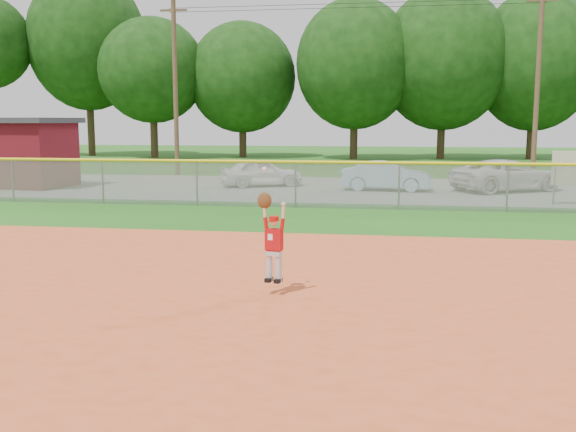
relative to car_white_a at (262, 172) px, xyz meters
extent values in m
plane|color=#1D5413|center=(2.35, -16.30, -0.62)|extent=(120.00, 120.00, 0.00)
cube|color=#C34A23|center=(2.35, -19.30, -0.60)|extent=(24.00, 16.00, 0.04)
cube|color=slate|center=(2.35, -0.30, -0.61)|extent=(44.00, 10.00, 0.03)
imported|color=white|center=(0.00, 0.00, 0.00)|extent=(3.76, 2.66, 1.19)
imported|color=#92BDDA|center=(5.29, -0.85, -0.01)|extent=(3.65, 1.50, 1.18)
imported|color=silver|center=(10.08, -0.31, 0.04)|extent=(4.97, 4.06, 1.26)
cube|color=#500B12|center=(-9.84, -1.69, 0.74)|extent=(3.83, 3.10, 2.73)
cube|color=#333338|center=(-9.84, -1.69, 2.21)|extent=(4.33, 3.59, 0.22)
cylinder|color=gray|center=(10.87, -4.42, 0.06)|extent=(0.07, 0.07, 1.38)
cube|color=gray|center=(2.35, -6.30, 0.13)|extent=(40.00, 0.03, 1.50)
cylinder|color=yellow|center=(2.35, -6.30, 0.88)|extent=(40.00, 0.10, 0.10)
cylinder|color=gray|center=(-7.65, -6.30, 0.13)|extent=(0.06, 0.06, 1.50)
cylinder|color=gray|center=(-4.31, -6.30, 0.13)|extent=(0.06, 0.06, 1.50)
cylinder|color=gray|center=(-0.98, -6.30, 0.13)|extent=(0.06, 0.06, 1.50)
cylinder|color=gray|center=(2.35, -6.30, 0.13)|extent=(0.06, 0.06, 1.50)
cylinder|color=gray|center=(5.69, -6.30, 0.13)|extent=(0.06, 0.06, 1.50)
cylinder|color=gray|center=(9.02, -6.30, 0.13)|extent=(0.06, 0.06, 1.50)
cylinder|color=#4C3823|center=(-5.65, 5.70, 3.88)|extent=(0.24, 0.24, 9.00)
cube|color=#4C3823|center=(-5.65, 5.70, 7.78)|extent=(1.40, 0.10, 0.10)
cylinder|color=#4C3823|center=(12.35, 5.70, 3.88)|extent=(0.24, 0.24, 9.00)
cube|color=#4C3823|center=(12.35, 5.70, 7.78)|extent=(1.40, 0.10, 0.10)
cylinder|color=black|center=(3.35, 5.70, 7.68)|extent=(18.50, 0.02, 0.02)
cylinder|color=black|center=(3.35, 5.70, 7.88)|extent=(18.50, 0.02, 0.02)
cylinder|color=#422D1C|center=(-18.26, 22.11, 2.42)|extent=(0.56, 0.56, 6.10)
ellipsoid|color=#193F0F|center=(-18.26, 22.11, 8.38)|extent=(9.19, 9.19, 10.85)
cylinder|color=#422D1C|center=(-12.27, 20.23, 1.59)|extent=(0.56, 0.56, 4.43)
ellipsoid|color=#193F0F|center=(-12.27, 20.23, 5.92)|extent=(8.01, 8.01, 7.88)
cylinder|color=#422D1C|center=(-5.72, 21.87, 1.43)|extent=(0.56, 0.56, 4.11)
ellipsoid|color=#193F0F|center=(-5.72, 21.87, 5.44)|extent=(8.19, 8.19, 8.39)
cylinder|color=#422D1C|center=(2.89, 20.84, 1.70)|extent=(0.56, 0.56, 4.64)
ellipsoid|color=#193F0F|center=(2.89, 20.84, 6.23)|extent=(8.57, 8.57, 9.43)
cylinder|color=#422D1C|center=(9.27, 22.05, 1.82)|extent=(0.56, 0.56, 4.89)
ellipsoid|color=#193F0F|center=(9.27, 22.05, 6.60)|extent=(9.41, 9.41, 10.28)
cylinder|color=#422D1C|center=(15.78, 22.72, 1.77)|extent=(0.56, 0.56, 4.78)
ellipsoid|color=#193F0F|center=(15.78, 22.72, 6.44)|extent=(8.62, 8.62, 10.06)
cylinder|color=silver|center=(3.42, -16.92, -0.16)|extent=(0.12, 0.12, 0.45)
cylinder|color=silver|center=(3.57, -16.95, -0.16)|extent=(0.12, 0.12, 0.45)
cube|color=black|center=(3.41, -16.95, -0.35)|extent=(0.13, 0.20, 0.06)
cube|color=black|center=(3.57, -16.98, -0.35)|extent=(0.13, 0.20, 0.06)
cube|color=silver|center=(3.50, -16.94, 0.09)|extent=(0.26, 0.17, 0.09)
cube|color=maroon|center=(3.50, -16.94, 0.15)|extent=(0.27, 0.18, 0.04)
cube|color=#B50C10|center=(3.50, -16.94, 0.32)|extent=(0.29, 0.20, 0.34)
cube|color=white|center=(3.44, -17.00, 0.37)|extent=(0.08, 0.02, 0.10)
sphere|color=beige|center=(3.50, -16.94, 0.61)|extent=(0.18, 0.18, 0.15)
cylinder|color=#B3100B|center=(3.50, -16.94, 0.66)|extent=(0.19, 0.19, 0.07)
cube|color=#B3100B|center=(3.48, -17.02, 0.63)|extent=(0.13, 0.11, 0.01)
cylinder|color=#B50C10|center=(3.35, -16.91, 0.58)|extent=(0.10, 0.08, 0.19)
cylinder|color=beige|center=(3.34, -16.90, 0.77)|extent=(0.08, 0.07, 0.20)
ellipsoid|color=#4C2D14|center=(3.34, -16.90, 0.94)|extent=(0.25, 0.15, 0.27)
sphere|color=white|center=(3.34, -16.90, 1.45)|extent=(0.08, 0.08, 0.07)
cylinder|color=#B50C10|center=(3.64, -16.97, 0.58)|extent=(0.10, 0.08, 0.19)
cylinder|color=beige|center=(3.65, -16.97, 0.77)|extent=(0.08, 0.07, 0.20)
sphere|color=beige|center=(3.65, -16.97, 0.90)|extent=(0.09, 0.09, 0.07)
camera|label=1|loc=(5.25, -26.94, 2.22)|focal=40.00mm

